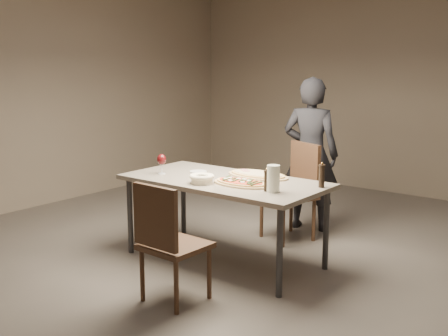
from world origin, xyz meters
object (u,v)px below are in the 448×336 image
Objects in this scene: zucchini_pizza at (241,183)px; bread_basket at (202,178)px; diner at (311,154)px; pepper_mill_left at (322,176)px; chair_far at (295,186)px; dining_table at (224,185)px; carafe at (273,179)px; chair_near at (167,237)px; ham_pizza at (258,175)px.

bread_basket is at bearing -159.90° from zucchini_pizza.
pepper_mill_left is at bearing 109.41° from diner.
dining_table is at bearing 102.96° from chair_far.
diner is at bearing 108.54° from carafe.
dining_table is at bearing 151.27° from zucchini_pizza.
carafe is 0.98m from chair_near.
bread_basket is 0.23× the size of chair_near.
chair_far is (-0.67, 0.73, -0.31)m from pepper_mill_left.
chair_near is (0.06, -1.25, -0.25)m from ham_pizza.
zucchini_pizza is at bearing 116.97° from chair_far.
bread_basket is (-0.04, -0.25, 0.10)m from dining_table.
dining_table is 1.97× the size of chair_near.
diner is at bearing 86.25° from zucchini_pizza.
pepper_mill_left is 1.32m from diner.
dining_table is 1.35m from diner.
carafe reaches higher than ham_pizza.
chair_far is (-0.45, 1.11, -0.32)m from carafe.
ham_pizza is at bearing 68.20° from bread_basket.
pepper_mill_left is (0.66, -0.04, 0.08)m from ham_pizza.
pepper_mill_left is (0.58, 0.33, 0.08)m from zucchini_pizza.
chair_far reaches higher than zucchini_pizza.
dining_table is at bearing 166.84° from carafe.
ham_pizza is 0.57m from bread_basket.
pepper_mill_left reaches higher than chair_near.
chair_far is at bearing 93.88° from chair_near.
chair_near reaches higher than dining_table.
ham_pizza is at bearing 94.56° from chair_near.
chair_far is at bearing 80.66° from bread_basket.
ham_pizza reaches higher than dining_table.
bread_basket reaches higher than dining_table.
zucchini_pizza is at bearing -70.67° from ham_pizza.
chair_far is (-0.08, 1.94, 0.03)m from chair_near.
diner is (-0.14, 1.43, 0.04)m from zucchini_pizza.
chair_far is (-0.01, 0.69, -0.22)m from ham_pizza.
zucchini_pizza is 0.67m from pepper_mill_left.
dining_table is 0.64m from carafe.
dining_table is 0.27m from zucchini_pizza.
chair_far is at bearing 112.13° from carafe.
bread_basket is at bearing -100.12° from dining_table.
ham_pizza is 2.81× the size of carafe.
zucchini_pizza is at bearing -150.89° from pepper_mill_left.
zucchini_pizza is 2.42× the size of carafe.
carafe is at bearing -17.85° from zucchini_pizza.
dining_table is 0.99m from chair_far.
bread_basket reaches higher than zucchini_pizza.
bread_basket is 1.00m from pepper_mill_left.
chair_far reaches higher than dining_table.
chair_far reaches higher than ham_pizza.
chair_near is (-0.37, -0.83, -0.35)m from carafe.
diner reaches higher than carafe.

